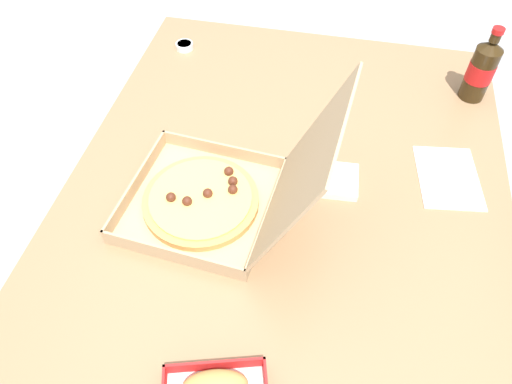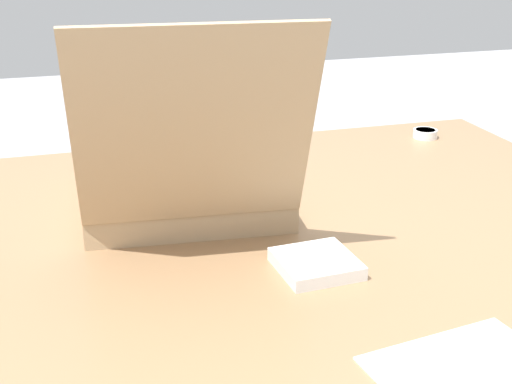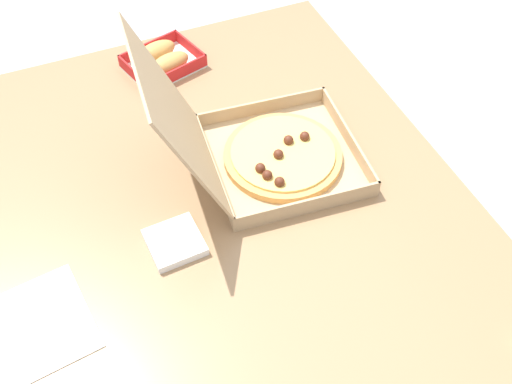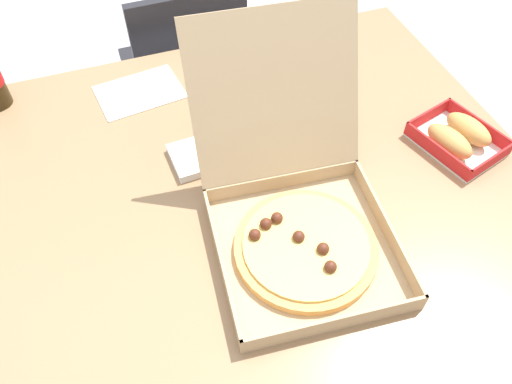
% 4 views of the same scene
% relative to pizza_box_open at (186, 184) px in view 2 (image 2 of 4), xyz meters
% --- Properties ---
extents(dining_table, '(1.38, 1.09, 0.74)m').
position_rel_pizza_box_open_xyz_m(dining_table, '(-0.10, 0.15, -0.12)').
color(dining_table, '#997551').
rests_on(dining_table, ground_plane).
extents(pizza_box_open, '(0.38, 0.50, 0.36)m').
position_rel_pizza_box_open_xyz_m(pizza_box_open, '(0.00, 0.00, 0.00)').
color(pizza_box_open, tan).
rests_on(pizza_box_open, dining_table).
extents(paper_menu, '(0.23, 0.18, 0.00)m').
position_rel_pizza_box_open_xyz_m(paper_menu, '(-0.22, 0.54, -0.05)').
color(paper_menu, white).
rests_on(paper_menu, dining_table).
extents(napkin_pile, '(0.12, 0.12, 0.02)m').
position_rel_pizza_box_open_xyz_m(napkin_pile, '(-0.14, 0.26, -0.04)').
color(napkin_pile, white).
rests_on(napkin_pile, dining_table).
extents(dipping_sauce_cup, '(0.06, 0.06, 0.02)m').
position_rel_pizza_box_open_xyz_m(dipping_sauce_cup, '(-0.62, -0.28, -0.04)').
color(dipping_sauce_cup, white).
rests_on(dipping_sauce_cup, dining_table).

